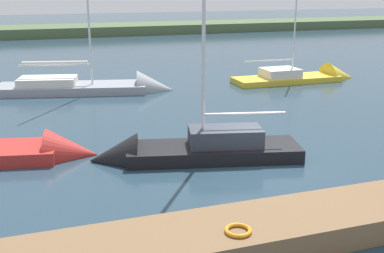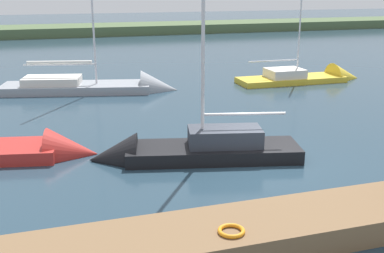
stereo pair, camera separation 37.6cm
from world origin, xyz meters
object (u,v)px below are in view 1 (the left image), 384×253
Objects in this scene: life_ring_buoy at (238,230)px; sailboat_far_right at (101,90)px; sailboat_behind_pier at (182,155)px; sailboat_inner_slip at (308,79)px.

sailboat_far_right reaches higher than life_ring_buoy.
sailboat_behind_pier reaches higher than sailboat_inner_slip.
life_ring_buoy is at bearing -125.46° from sailboat_inner_slip.
sailboat_behind_pier is 1.05× the size of sailboat_inner_slip.
sailboat_far_right is 1.51× the size of sailboat_inner_slip.
sailboat_far_right is 1.44× the size of sailboat_behind_pier.
life_ring_buoy is 0.05× the size of sailboat_far_right.
sailboat_far_right is 13.03m from sailboat_behind_pier.
sailboat_far_right reaches higher than sailboat_inner_slip.
life_ring_buoy is 19.93m from sailboat_far_right.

